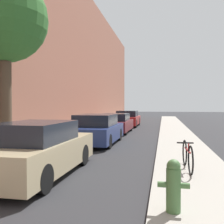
% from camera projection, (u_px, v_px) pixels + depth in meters
% --- Properties ---
extents(ground_plane, '(120.00, 120.00, 0.00)m').
position_uv_depth(ground_plane, '(125.00, 137.00, 14.66)').
color(ground_plane, '#28282B').
extents(sidewalk_left, '(2.00, 52.00, 0.12)m').
position_uv_depth(sidewalk_left, '(76.00, 135.00, 15.22)').
color(sidewalk_left, '#9E998E').
rests_on(sidewalk_left, ground).
extents(sidewalk_right, '(2.00, 52.00, 0.12)m').
position_uv_depth(sidewalk_right, '(178.00, 137.00, 14.09)').
color(sidewalk_right, '#9E998E').
rests_on(sidewalk_right, ground).
extents(building_facade_left, '(0.70, 52.00, 10.91)m').
position_uv_depth(building_facade_left, '(54.00, 43.00, 15.35)').
color(building_facade_left, '#9E604C').
rests_on(building_facade_left, ground).
extents(parked_car_champagne, '(1.71, 4.18, 1.37)m').
position_uv_depth(parked_car_champagne, '(38.00, 150.00, 6.58)').
color(parked_car_champagne, black).
rests_on(parked_car_champagne, ground).
extents(parked_car_navy, '(1.83, 4.20, 1.37)m').
position_uv_depth(parked_car_navy, '(97.00, 130.00, 12.02)').
color(parked_car_navy, black).
rests_on(parked_car_navy, ground).
extents(parked_car_maroon, '(1.89, 4.12, 1.25)m').
position_uv_depth(parked_car_maroon, '(115.00, 123.00, 16.92)').
color(parked_car_maroon, black).
rests_on(parked_car_maroon, ground).
extents(parked_car_red, '(1.81, 4.23, 1.33)m').
position_uv_depth(parked_car_red, '(128.00, 119.00, 22.06)').
color(parked_car_red, black).
rests_on(parked_car_red, ground).
extents(street_tree_near, '(2.84, 2.84, 5.91)m').
position_uv_depth(street_tree_near, '(4.00, 21.00, 8.42)').
color(street_tree_near, '#4C3A2B').
rests_on(street_tree_near, sidewalk_left).
extents(fire_hydrant, '(0.49, 0.23, 0.82)m').
position_uv_depth(fire_hydrant, '(173.00, 185.00, 4.03)').
color(fire_hydrant, '#47703D').
rests_on(fire_hydrant, sidewalk_right).
extents(bicycle, '(0.44, 1.74, 0.71)m').
position_uv_depth(bicycle, '(187.00, 156.00, 6.66)').
color(bicycle, black).
rests_on(bicycle, sidewalk_right).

